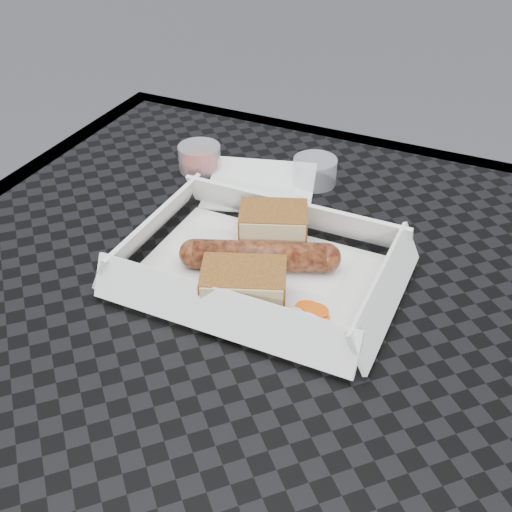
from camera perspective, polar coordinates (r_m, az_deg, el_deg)
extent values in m
cube|color=black|center=(0.54, 2.18, -8.10)|extent=(0.80, 0.80, 0.01)
cube|color=black|center=(0.85, 12.57, 8.57)|extent=(0.80, 0.03, 0.03)
cylinder|color=black|center=(1.14, -7.57, -4.99)|extent=(0.03, 0.03, 0.73)
cube|color=white|center=(0.60, 0.40, -1.64)|extent=(0.22, 0.15, 0.00)
cylinder|color=brown|center=(0.59, 0.33, 0.02)|extent=(0.12, 0.07, 0.03)
sphere|color=brown|center=(0.60, 6.25, -0.17)|extent=(0.03, 0.03, 0.03)
sphere|color=brown|center=(0.60, -5.54, 0.21)|extent=(0.03, 0.03, 0.03)
cube|color=brown|center=(0.62, 1.54, 2.53)|extent=(0.08, 0.07, 0.04)
cube|color=brown|center=(0.55, -1.11, -2.77)|extent=(0.08, 0.07, 0.04)
cylinder|color=#ED570A|center=(0.55, 3.43, -5.40)|extent=(0.02, 0.02, 0.00)
torus|color=white|center=(0.54, 3.98, -5.98)|extent=(0.02, 0.02, 0.00)
cube|color=#B2D17F|center=(0.55, 4.58, -5.57)|extent=(0.02, 0.02, 0.00)
cube|color=white|center=(0.74, 0.44, 6.34)|extent=(0.15, 0.15, 0.00)
cylinder|color=maroon|center=(0.77, -5.04, 8.70)|extent=(0.05, 0.05, 0.03)
cylinder|color=silver|center=(0.74, 5.25, 7.52)|extent=(0.05, 0.05, 0.03)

